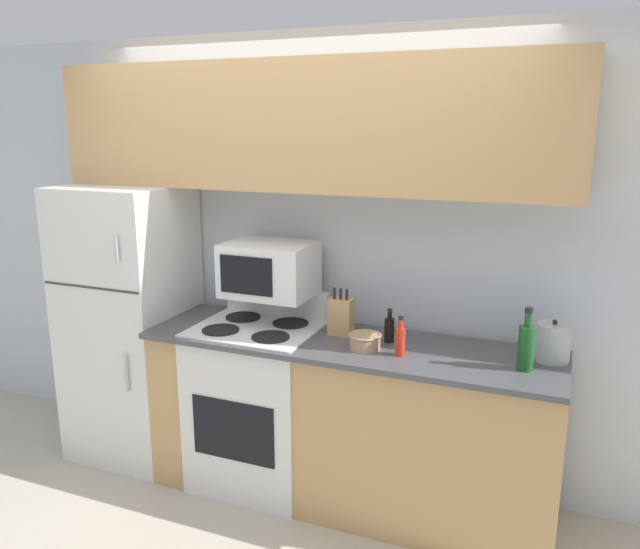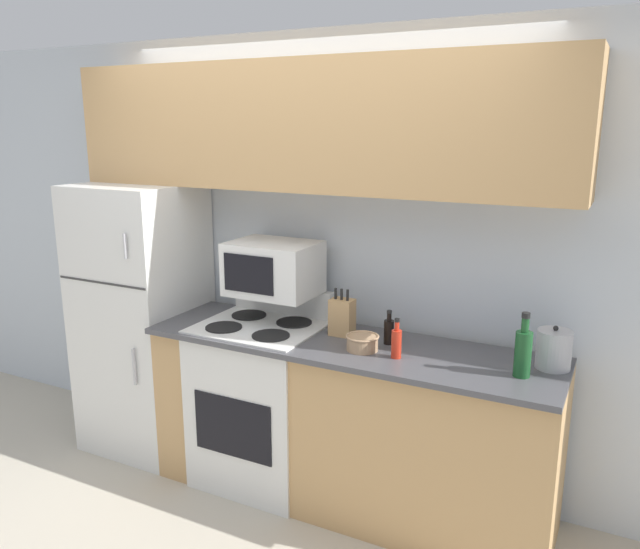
{
  "view_description": "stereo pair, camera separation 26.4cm",
  "coord_description": "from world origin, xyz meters",
  "px_view_note": "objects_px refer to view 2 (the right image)",
  "views": [
    {
      "loc": [
        1.38,
        -2.64,
        2.05
      ],
      "look_at": [
        0.19,
        0.26,
        1.29
      ],
      "focal_mm": 35.0,
      "sensor_mm": 36.0,
      "label": 1
    },
    {
      "loc": [
        1.62,
        -2.53,
        2.05
      ],
      "look_at": [
        0.19,
        0.26,
        1.29
      ],
      "focal_mm": 35.0,
      "sensor_mm": 36.0,
      "label": 2
    }
  ],
  "objects_px": {
    "bottle_wine_green": "(523,352)",
    "knife_block": "(342,317)",
    "microwave": "(273,268)",
    "kettle": "(554,349)",
    "bowl": "(362,342)",
    "bottle_soy_sauce": "(389,331)",
    "refrigerator": "(143,318)",
    "stove": "(261,401)",
    "bottle_hot_sauce": "(396,342)"
  },
  "relations": [
    {
      "from": "bottle_soy_sauce",
      "to": "refrigerator",
      "type": "bearing_deg",
      "value": -178.68
    },
    {
      "from": "refrigerator",
      "to": "kettle",
      "type": "relative_size",
      "value": 8.18
    },
    {
      "from": "bottle_soy_sauce",
      "to": "kettle",
      "type": "xyz_separation_m",
      "value": [
        0.8,
        0.04,
        0.02
      ]
    },
    {
      "from": "bottle_wine_green",
      "to": "knife_block",
      "type": "bearing_deg",
      "value": 171.46
    },
    {
      "from": "microwave",
      "to": "refrigerator",
      "type": "bearing_deg",
      "value": -176.19
    },
    {
      "from": "bottle_wine_green",
      "to": "kettle",
      "type": "height_order",
      "value": "bottle_wine_green"
    },
    {
      "from": "bottle_hot_sauce",
      "to": "refrigerator",
      "type": "bearing_deg",
      "value": 175.68
    },
    {
      "from": "stove",
      "to": "kettle",
      "type": "bearing_deg",
      "value": 4.09
    },
    {
      "from": "microwave",
      "to": "bottle_wine_green",
      "type": "distance_m",
      "value": 1.42
    },
    {
      "from": "microwave",
      "to": "bowl",
      "type": "distance_m",
      "value": 0.7
    },
    {
      "from": "bowl",
      "to": "kettle",
      "type": "xyz_separation_m",
      "value": [
        0.89,
        0.18,
        0.05
      ]
    },
    {
      "from": "stove",
      "to": "microwave",
      "type": "xyz_separation_m",
      "value": [
        0.04,
        0.1,
        0.77
      ]
    },
    {
      "from": "refrigerator",
      "to": "kettle",
      "type": "xyz_separation_m",
      "value": [
        2.44,
        0.08,
        0.18
      ]
    },
    {
      "from": "microwave",
      "to": "bottle_soy_sauce",
      "type": "xyz_separation_m",
      "value": [
        0.7,
        -0.02,
        -0.25
      ]
    },
    {
      "from": "microwave",
      "to": "knife_block",
      "type": "distance_m",
      "value": 0.48
    },
    {
      "from": "bottle_wine_green",
      "to": "bottle_soy_sauce",
      "type": "bearing_deg",
      "value": 169.42
    },
    {
      "from": "bottle_hot_sauce",
      "to": "kettle",
      "type": "distance_m",
      "value": 0.73
    },
    {
      "from": "refrigerator",
      "to": "bowl",
      "type": "relative_size",
      "value": 9.98
    },
    {
      "from": "knife_block",
      "to": "bottle_soy_sauce",
      "type": "relative_size",
      "value": 1.44
    },
    {
      "from": "kettle",
      "to": "microwave",
      "type": "bearing_deg",
      "value": -179.49
    },
    {
      "from": "bowl",
      "to": "kettle",
      "type": "bearing_deg",
      "value": 11.8
    },
    {
      "from": "refrigerator",
      "to": "bottle_wine_green",
      "type": "distance_m",
      "value": 2.34
    },
    {
      "from": "bowl",
      "to": "microwave",
      "type": "bearing_deg",
      "value": 164.52
    },
    {
      "from": "refrigerator",
      "to": "bottle_soy_sauce",
      "type": "relative_size",
      "value": 9.42
    },
    {
      "from": "microwave",
      "to": "kettle",
      "type": "relative_size",
      "value": 2.34
    },
    {
      "from": "bottle_hot_sauce",
      "to": "knife_block",
      "type": "bearing_deg",
      "value": 153.84
    },
    {
      "from": "stove",
      "to": "knife_block",
      "type": "relative_size",
      "value": 4.27
    },
    {
      "from": "stove",
      "to": "knife_block",
      "type": "height_order",
      "value": "knife_block"
    },
    {
      "from": "bottle_wine_green",
      "to": "kettle",
      "type": "distance_m",
      "value": 0.2
    },
    {
      "from": "knife_block",
      "to": "kettle",
      "type": "xyz_separation_m",
      "value": [
        1.07,
        0.02,
        -0.01
      ]
    },
    {
      "from": "stove",
      "to": "bottle_wine_green",
      "type": "height_order",
      "value": "bottle_wine_green"
    },
    {
      "from": "stove",
      "to": "bottle_wine_green",
      "type": "bearing_deg",
      "value": -2.25
    },
    {
      "from": "stove",
      "to": "knife_block",
      "type": "distance_m",
      "value": 0.73
    },
    {
      "from": "refrigerator",
      "to": "microwave",
      "type": "distance_m",
      "value": 1.03
    },
    {
      "from": "bottle_wine_green",
      "to": "bottle_soy_sauce",
      "type": "height_order",
      "value": "bottle_wine_green"
    },
    {
      "from": "refrigerator",
      "to": "bottle_hot_sauce",
      "type": "bearing_deg",
      "value": -4.32
    },
    {
      "from": "bottle_wine_green",
      "to": "bowl",
      "type": "bearing_deg",
      "value": -178.64
    },
    {
      "from": "knife_block",
      "to": "bottle_wine_green",
      "type": "bearing_deg",
      "value": -8.54
    },
    {
      "from": "refrigerator",
      "to": "bottle_wine_green",
      "type": "xyz_separation_m",
      "value": [
        2.33,
        -0.09,
        0.21
      ]
    },
    {
      "from": "knife_block",
      "to": "bowl",
      "type": "xyz_separation_m",
      "value": [
        0.19,
        -0.16,
        -0.06
      ]
    },
    {
      "from": "bottle_wine_green",
      "to": "kettle",
      "type": "relative_size",
      "value": 1.45
    },
    {
      "from": "stove",
      "to": "bottle_hot_sauce",
      "type": "relative_size",
      "value": 5.54
    },
    {
      "from": "bottle_hot_sauce",
      "to": "kettle",
      "type": "bearing_deg",
      "value": 16.62
    },
    {
      "from": "stove",
      "to": "bottle_soy_sauce",
      "type": "height_order",
      "value": "bottle_soy_sauce"
    },
    {
      "from": "microwave",
      "to": "bottle_soy_sauce",
      "type": "distance_m",
      "value": 0.75
    },
    {
      "from": "knife_block",
      "to": "bottle_hot_sauce",
      "type": "distance_m",
      "value": 0.42
    },
    {
      "from": "refrigerator",
      "to": "bowl",
      "type": "bearing_deg",
      "value": -4.01
    },
    {
      "from": "bottle_wine_green",
      "to": "bottle_hot_sauce",
      "type": "distance_m",
      "value": 0.59
    },
    {
      "from": "knife_block",
      "to": "bottle_hot_sauce",
      "type": "bearing_deg",
      "value": -26.16
    },
    {
      "from": "bottle_soy_sauce",
      "to": "kettle",
      "type": "relative_size",
      "value": 0.87
    }
  ]
}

